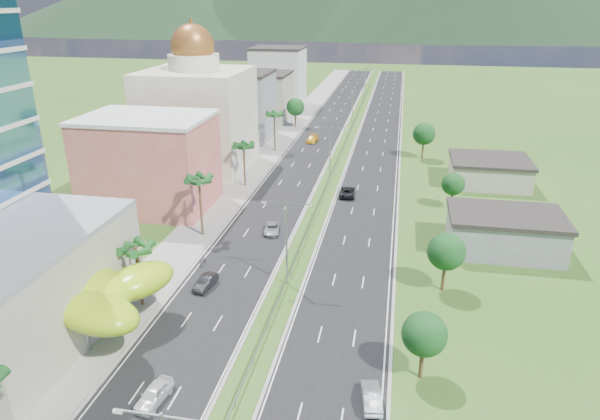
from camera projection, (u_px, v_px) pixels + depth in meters
The scene contains 34 objects.
ground at pixel (268, 329), 57.75m from camera, with size 500.00×500.00×0.00m, color #2D5119.
road_left at pixel (322, 133), 141.17m from camera, with size 11.00×260.00×0.04m, color black.
road_right at pixel (379, 135), 138.61m from camera, with size 11.00×260.00×0.04m, color black.
sidewalk_left at pixel (286, 131), 142.78m from camera, with size 7.00×260.00×0.12m, color gray.
median_guardrail at pixel (342, 150), 123.23m from camera, with size 0.10×216.06×0.76m.
streetlight_median_b at pixel (287, 234), 64.37m from camera, with size 6.04×0.25×11.00m.
streetlight_median_c at pixel (330, 148), 100.88m from camera, with size 6.04×0.25×11.00m.
streetlight_median_d at pixel (353, 105), 141.96m from camera, with size 6.04×0.25×11.00m.
streetlight_median_e at pixel (365, 80), 183.03m from camera, with size 6.04×0.25×11.00m.
lime_canopy at pixel (71, 290), 55.65m from camera, with size 18.00×15.00×7.40m.
pink_shophouse at pixel (150, 164), 88.95m from camera, with size 20.00×15.00×15.00m, color #C25B4F.
domed_building at pixel (197, 113), 108.51m from camera, with size 20.00×20.00×28.70m.
midrise_grey at pixel (238, 107), 132.41m from camera, with size 16.00×15.00×16.00m, color gray.
midrise_beige at pixel (261, 98), 153.05m from camera, with size 16.00×15.00×13.00m, color #A29A85.
midrise_white at pixel (278, 78), 173.11m from camera, with size 16.00×15.00×18.00m, color silver.
shed_near at pixel (504, 234), 74.86m from camera, with size 15.00×10.00×5.00m, color gray.
shed_far at pixel (489, 172), 102.01m from camera, with size 14.00×12.00×4.40m, color #A29A85.
palm_tree_b at pixel (136, 250), 59.60m from camera, with size 3.60×3.60×8.10m.
palm_tree_c at pixel (199, 182), 77.32m from camera, with size 3.60×3.60×9.60m.
palm_tree_d at pixel (244, 147), 98.67m from camera, with size 3.60×3.60×8.60m.
palm_tree_e at pixel (274, 116), 121.20m from camera, with size 3.60×3.60×9.40m.
leafy_tree_lfar at pixel (295, 107), 145.04m from camera, with size 4.90×4.90×8.05m.
leafy_tree_ra at pixel (424, 334), 48.68m from camera, with size 4.20×4.20×6.90m.
leafy_tree_rb at pixel (446, 252), 63.54m from camera, with size 4.55×4.55×7.47m.
leafy_tree_rc at pixel (453, 184), 88.88m from camera, with size 3.85×3.85×6.33m.
leafy_tree_rd at pixel (424, 134), 116.50m from camera, with size 4.90×4.90×8.05m.
mountain_ridge at pixel (461, 39), 458.26m from camera, with size 860.00×140.00×90.00m, color black, non-canonical shape.
car_white_near_left at pixel (154, 394), 47.05m from camera, with size 1.83×4.56×1.55m, color silver.
car_dark_left at pixel (206, 282), 65.67m from camera, with size 1.52×4.35×1.43m, color black.
car_silver_mid_left at pixel (272, 229), 80.98m from camera, with size 2.17×4.71×1.31m, color #96979D.
car_yellow_far_left at pixel (312, 139), 131.72m from camera, with size 2.17×5.33×1.55m, color gold.
car_silver_right at pixel (371, 397), 46.82m from camera, with size 1.58×4.53×1.49m, color #9B9DA2.
car_dark_far_right at pixel (347, 192), 96.03m from camera, with size 2.60×5.64×1.57m, color black.
motorcycle at pixel (203, 260), 71.35m from camera, with size 0.60×1.99×1.27m, color black.
Camera 1 is at (12.37, -47.38, 33.38)m, focal length 32.00 mm.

